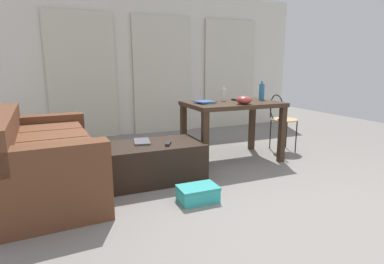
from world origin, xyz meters
name	(u,v)px	position (x,y,z in m)	size (l,w,h in m)	color
ground_plane	(221,167)	(0.00, 1.50, 0.00)	(9.11, 9.11, 0.00)	gray
wall_back	(161,64)	(0.00, 3.80, 1.22)	(5.34, 0.10, 2.44)	silver
curtains	(163,76)	(0.00, 3.71, 1.02)	(3.80, 0.03, 2.04)	beige
couch	(43,160)	(-1.90, 1.49, 0.32)	(0.97, 1.77, 0.78)	brown
coffee_table	(155,162)	(-0.84, 1.40, 0.20)	(0.98, 0.58, 0.40)	black
craft_table	(232,111)	(0.27, 1.72, 0.63)	(1.16, 0.76, 0.75)	#382619
wire_chair	(280,116)	(1.10, 1.82, 0.51)	(0.37, 0.39, 0.81)	tan
bottle_near	(223,95)	(0.22, 1.87, 0.83)	(0.07, 0.07, 0.20)	beige
bottle_far	(262,92)	(0.74, 1.77, 0.86)	(0.07, 0.07, 0.24)	teal
bowl	(244,100)	(0.28, 1.48, 0.80)	(0.18, 0.18, 0.10)	#9E3833
book_stack	(205,102)	(-0.10, 1.73, 0.76)	(0.25, 0.25, 0.03)	#2D7F56
tv_remote_on_table	(236,100)	(0.39, 1.83, 0.76)	(0.05, 0.14, 0.02)	black
tv_remote_primary	(168,144)	(-0.73, 1.29, 0.41)	(0.04, 0.15, 0.03)	#232326
magazine	(142,141)	(-0.95, 1.49, 0.41)	(0.16, 0.29, 0.02)	#4C4C51
shoebox	(198,194)	(-0.64, 0.73, 0.07)	(0.35, 0.24, 0.14)	#33B2AD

